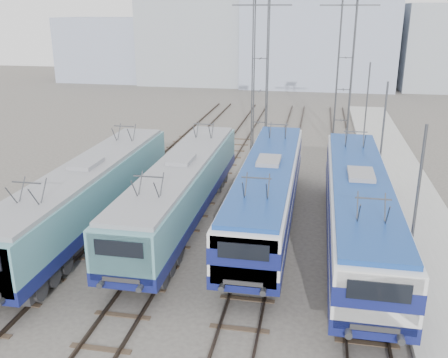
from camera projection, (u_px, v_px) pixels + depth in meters
The scene contains 14 objects.
ground at pixel (193, 294), 20.41m from camera, with size 160.00×160.00×0.00m, color #514C47.
platform at pixel (420, 230), 26.00m from camera, with size 4.00×70.00×0.30m, color #9E9E99.
locomotive_far_left at pixel (87, 193), 25.41m from camera, with size 2.77×17.49×3.29m.
locomotive_center_left at pixel (181, 188), 26.22m from camera, with size 2.74×17.31×3.26m.
locomotive_center_right at pixel (268, 188), 26.04m from camera, with size 2.75×17.40×3.27m.
locomotive_far_right at pixel (359, 205), 23.58m from camera, with size 2.83×17.89×3.36m.
catenary_tower_west at pixel (260, 70), 38.76m from camera, with size 4.50×1.20×12.00m.
catenary_tower_east at pixel (345, 69), 39.47m from camera, with size 4.50×1.20×12.00m.
mast_front at pixel (415, 211), 19.63m from camera, with size 0.12×0.12×7.00m, color #3F4247.
mast_mid at pixel (382, 139), 30.80m from camera, with size 0.12×0.12×7.00m, color #3F4247.
mast_rear at pixel (367, 105), 41.97m from camera, with size 0.12×0.12×7.00m, color #3F4247.
building_west at pixel (202, 38), 78.34m from camera, with size 18.00×12.00×14.00m, color #9199A3.
building_center at pixel (319, 25), 74.52m from camera, with size 22.00×14.00×18.00m, color #919BB5.
building_far_west at pixel (107, 49), 81.81m from camera, with size 14.00×10.00×10.00m, color #919BB5.
Camera 1 is at (4.58, -17.27, 11.00)m, focal length 40.00 mm.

